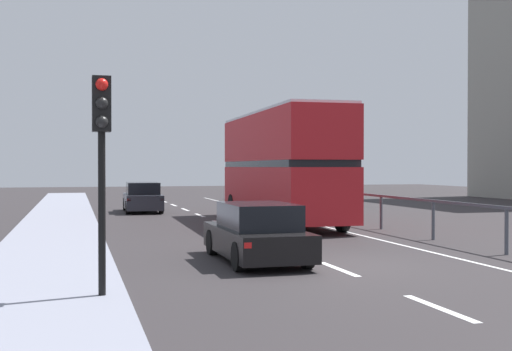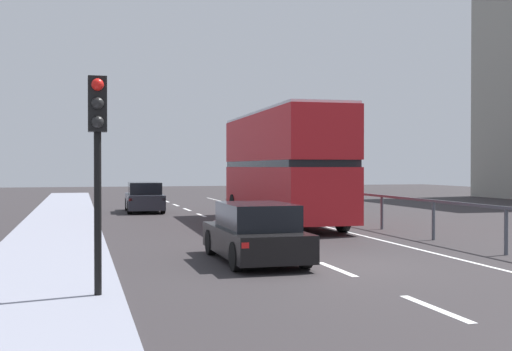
{
  "view_description": "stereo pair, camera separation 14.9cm",
  "coord_description": "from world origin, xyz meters",
  "px_view_note": "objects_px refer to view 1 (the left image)",
  "views": [
    {
      "loc": [
        -5.57,
        -13.91,
        2.24
      ],
      "look_at": [
        -0.05,
        5.78,
        1.96
      ],
      "focal_mm": 45.67,
      "sensor_mm": 36.0,
      "label": 1
    },
    {
      "loc": [
        -5.42,
        -13.95,
        2.24
      ],
      "look_at": [
        -0.05,
        5.78,
        1.96
      ],
      "focal_mm": 45.67,
      "sensor_mm": 36.0,
      "label": 2
    }
  ],
  "objects_px": {
    "traffic_signal_pole": "(102,131)",
    "sedan_car_ahead": "(143,198)",
    "hatchback_car_near": "(257,234)",
    "double_decker_bus_red": "(281,164)"
  },
  "relations": [
    {
      "from": "hatchback_car_near",
      "to": "traffic_signal_pole",
      "type": "distance_m",
      "value": 5.79
    },
    {
      "from": "traffic_signal_pole",
      "to": "sedan_car_ahead",
      "type": "height_order",
      "value": "traffic_signal_pole"
    },
    {
      "from": "traffic_signal_pole",
      "to": "hatchback_car_near",
      "type": "bearing_deg",
      "value": 46.29
    },
    {
      "from": "sedan_car_ahead",
      "to": "double_decker_bus_red",
      "type": "bearing_deg",
      "value": -58.13
    },
    {
      "from": "traffic_signal_pole",
      "to": "sedan_car_ahead",
      "type": "distance_m",
      "value": 21.77
    },
    {
      "from": "double_decker_bus_red",
      "to": "hatchback_car_near",
      "type": "relative_size",
      "value": 2.56
    },
    {
      "from": "traffic_signal_pole",
      "to": "sedan_car_ahead",
      "type": "xyz_separation_m",
      "value": [
        2.81,
        21.49,
        -2.12
      ]
    },
    {
      "from": "double_decker_bus_red",
      "to": "sedan_car_ahead",
      "type": "distance_m",
      "value": 9.34
    },
    {
      "from": "hatchback_car_near",
      "to": "traffic_signal_pole",
      "type": "relative_size",
      "value": 1.16
    },
    {
      "from": "hatchback_car_near",
      "to": "sedan_car_ahead",
      "type": "bearing_deg",
      "value": 92.89
    }
  ]
}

